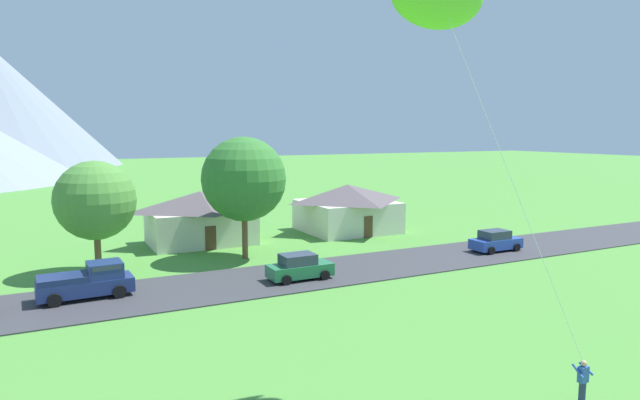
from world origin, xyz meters
TOP-DOWN VIEW (x-y plane):
  - road_strip at (0.00, 29.10)m, footprint 160.00×7.33m
  - house_leftmost at (0.72, 42.76)m, footprint 9.23×6.58m
  - house_right_center at (14.97, 42.26)m, footprint 8.91×8.39m
  - tree_left_of_center at (2.27, 35.67)m, footprint 6.37×6.37m
  - tree_center at (-8.16, 35.99)m, footprint 5.37×5.37m
  - parked_car_blue_mid_west at (21.03, 28.77)m, footprint 4.21×2.10m
  - parked_car_green_mid_east at (3.35, 28.10)m, footprint 4.21×2.10m
  - pickup_truck_navy_west_side at (-9.24, 30.00)m, footprint 5.28×2.50m

SIDE VIEW (x-z plane):
  - road_strip at x=0.00m, z-range 0.00..0.08m
  - parked_car_blue_mid_west at x=21.03m, z-range 0.03..1.71m
  - parked_car_green_mid_east at x=3.35m, z-range 0.03..1.71m
  - pickup_truck_navy_west_side at x=-9.24m, z-range 0.06..2.06m
  - house_leftmost at x=0.72m, z-range 0.08..4.63m
  - house_right_center at x=14.97m, z-range 0.08..4.64m
  - tree_center at x=-8.16m, z-range 1.16..8.87m
  - tree_left_of_center at x=2.27m, z-range 1.44..10.71m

